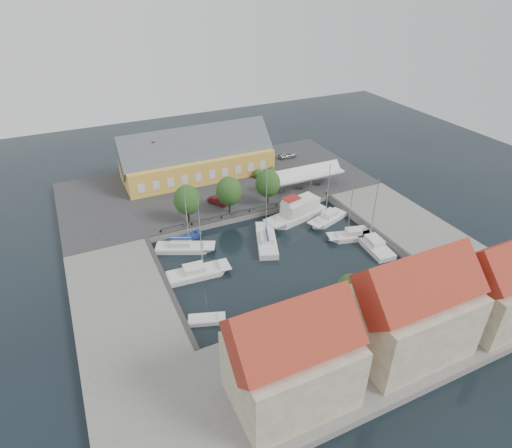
{
  "coord_description": "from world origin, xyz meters",
  "views": [
    {
      "loc": [
        -24.16,
        -45.48,
        36.31
      ],
      "look_at": [
        0.0,
        6.0,
        1.5
      ],
      "focal_mm": 30.0,
      "sensor_mm": 36.0,
      "label": 1
    }
  ],
  "objects_px": {
    "tent_canopy": "(306,174)",
    "car_silver": "(288,155)",
    "warehouse": "(194,159)",
    "trawler": "(297,212)",
    "west_boat_c": "(197,274)",
    "launch_sw": "(206,321)",
    "east_boat_b": "(351,237)",
    "east_boat_c": "(372,245)",
    "west_boat_a": "(184,248)",
    "east_boat_a": "(328,219)",
    "car_red": "(218,201)",
    "launch_nw": "(190,238)",
    "center_sailboat": "(267,242)"
  },
  "relations": [
    {
      "from": "tent_canopy",
      "to": "car_silver",
      "type": "xyz_separation_m",
      "value": [
        3.8,
        13.71,
        -2.01
      ]
    },
    {
      "from": "warehouse",
      "to": "trawler",
      "type": "bearing_deg",
      "value": -63.25
    },
    {
      "from": "west_boat_c",
      "to": "launch_sw",
      "type": "relative_size",
      "value": 2.48
    },
    {
      "from": "east_boat_b",
      "to": "east_boat_c",
      "type": "xyz_separation_m",
      "value": [
        1.58,
        -3.09,
        -0.0
      ]
    },
    {
      "from": "tent_canopy",
      "to": "trawler",
      "type": "relative_size",
      "value": 1.19
    },
    {
      "from": "west_boat_a",
      "to": "tent_canopy",
      "type": "bearing_deg",
      "value": 18.01
    },
    {
      "from": "car_silver",
      "to": "warehouse",
      "type": "bearing_deg",
      "value": 87.72
    },
    {
      "from": "warehouse",
      "to": "east_boat_b",
      "type": "distance_m",
      "value": 34.04
    },
    {
      "from": "tent_canopy",
      "to": "east_boat_a",
      "type": "xyz_separation_m",
      "value": [
        -1.75,
        -10.34,
        -3.42
      ]
    },
    {
      "from": "car_red",
      "to": "launch_sw",
      "type": "bearing_deg",
      "value": -146.36
    },
    {
      "from": "east_boat_a",
      "to": "launch_sw",
      "type": "bearing_deg",
      "value": -152.65
    },
    {
      "from": "east_boat_c",
      "to": "west_boat_c",
      "type": "xyz_separation_m",
      "value": [
        -25.98,
        4.48,
        0.0
      ]
    },
    {
      "from": "launch_sw",
      "to": "warehouse",
      "type": "bearing_deg",
      "value": 73.52
    },
    {
      "from": "west_boat_c",
      "to": "launch_sw",
      "type": "bearing_deg",
      "value": -101.88
    },
    {
      "from": "trawler",
      "to": "launch_nw",
      "type": "bearing_deg",
      "value": 174.89
    },
    {
      "from": "trawler",
      "to": "launch_sw",
      "type": "relative_size",
      "value": 2.49
    },
    {
      "from": "west_boat_c",
      "to": "center_sailboat",
      "type": "bearing_deg",
      "value": 13.46
    },
    {
      "from": "car_red",
      "to": "west_boat_a",
      "type": "bearing_deg",
      "value": -166.56
    },
    {
      "from": "tent_canopy",
      "to": "west_boat_c",
      "type": "distance_m",
      "value": 30.1
    },
    {
      "from": "tent_canopy",
      "to": "east_boat_c",
      "type": "relative_size",
      "value": 1.24
    },
    {
      "from": "center_sailboat",
      "to": "launch_sw",
      "type": "xyz_separation_m",
      "value": [
        -13.79,
        -11.66,
        -0.27
      ]
    },
    {
      "from": "east_boat_a",
      "to": "west_boat_a",
      "type": "relative_size",
      "value": 0.93
    },
    {
      "from": "east_boat_a",
      "to": "east_boat_b",
      "type": "bearing_deg",
      "value": -87.43
    },
    {
      "from": "car_red",
      "to": "warehouse",
      "type": "bearing_deg",
      "value": 57.03
    },
    {
      "from": "warehouse",
      "to": "launch_sw",
      "type": "relative_size",
      "value": 6.03
    },
    {
      "from": "car_silver",
      "to": "east_boat_a",
      "type": "xyz_separation_m",
      "value": [
        -5.55,
        -24.05,
        -1.41
      ]
    },
    {
      "from": "warehouse",
      "to": "east_boat_a",
      "type": "height_order",
      "value": "warehouse"
    },
    {
      "from": "warehouse",
      "to": "east_boat_c",
      "type": "relative_size",
      "value": 2.52
    },
    {
      "from": "east_boat_c",
      "to": "launch_sw",
      "type": "bearing_deg",
      "value": -171.17
    },
    {
      "from": "west_boat_a",
      "to": "launch_sw",
      "type": "height_order",
      "value": "west_boat_a"
    },
    {
      "from": "tent_canopy",
      "to": "west_boat_a",
      "type": "bearing_deg",
      "value": -161.99
    },
    {
      "from": "trawler",
      "to": "west_boat_c",
      "type": "height_order",
      "value": "west_boat_c"
    },
    {
      "from": "car_silver",
      "to": "east_boat_c",
      "type": "distance_m",
      "value": 33.4
    },
    {
      "from": "car_silver",
      "to": "east_boat_b",
      "type": "bearing_deg",
      "value": 168.16
    },
    {
      "from": "center_sailboat",
      "to": "tent_canopy",
      "type": "bearing_deg",
      "value": 41.0
    },
    {
      "from": "east_boat_b",
      "to": "launch_nw",
      "type": "bearing_deg",
      "value": 154.82
    },
    {
      "from": "center_sailboat",
      "to": "east_boat_c",
      "type": "height_order",
      "value": "center_sailboat"
    },
    {
      "from": "east_boat_c",
      "to": "west_boat_c",
      "type": "height_order",
      "value": "west_boat_c"
    },
    {
      "from": "warehouse",
      "to": "car_red",
      "type": "relative_size",
      "value": 7.63
    },
    {
      "from": "car_silver",
      "to": "east_boat_c",
      "type": "bearing_deg",
      "value": 171.76
    },
    {
      "from": "center_sailboat",
      "to": "launch_nw",
      "type": "xyz_separation_m",
      "value": [
        -10.11,
        6.37,
        -0.27
      ]
    },
    {
      "from": "warehouse",
      "to": "east_boat_b",
      "type": "bearing_deg",
      "value": -63.42
    },
    {
      "from": "warehouse",
      "to": "car_silver",
      "type": "xyz_separation_m",
      "value": [
        20.4,
        -0.14,
        -2.76
      ]
    },
    {
      "from": "warehouse",
      "to": "tent_canopy",
      "type": "xyz_separation_m",
      "value": [
        16.6,
        -13.86,
        -0.74
      ]
    },
    {
      "from": "trawler",
      "to": "launch_sw",
      "type": "height_order",
      "value": "trawler"
    },
    {
      "from": "west_boat_a",
      "to": "car_red",
      "type": "bearing_deg",
      "value": 45.79
    },
    {
      "from": "car_red",
      "to": "west_boat_c",
      "type": "relative_size",
      "value": 0.32
    },
    {
      "from": "car_silver",
      "to": "launch_sw",
      "type": "distance_m",
      "value": 49.01
    },
    {
      "from": "tent_canopy",
      "to": "east_boat_c",
      "type": "bearing_deg",
      "value": -89.7
    },
    {
      "from": "car_red",
      "to": "west_boat_c",
      "type": "height_order",
      "value": "west_boat_c"
    }
  ]
}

